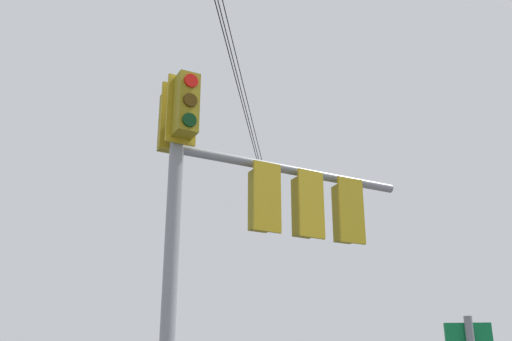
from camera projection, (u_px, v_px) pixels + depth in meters
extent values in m
cylinder|color=gray|center=(168.00, 328.00, 7.75)|extent=(0.20, 0.20, 5.94)
cylinder|color=gray|center=(293.00, 170.00, 9.42)|extent=(2.20, 3.20, 0.14)
cube|color=olive|center=(171.00, 121.00, 9.07)|extent=(0.42, 0.42, 0.90)
cube|color=#B29319|center=(175.00, 117.00, 8.92)|extent=(0.28, 0.39, 1.04)
cylinder|color=red|center=(169.00, 107.00, 9.31)|extent=(0.14, 0.18, 0.20)
cylinder|color=#3C2703|center=(168.00, 126.00, 9.20)|extent=(0.14, 0.18, 0.20)
cylinder|color=black|center=(166.00, 144.00, 9.10)|extent=(0.14, 0.18, 0.20)
cube|color=olive|center=(186.00, 105.00, 8.57)|extent=(0.42, 0.42, 0.90)
cube|color=#B29319|center=(182.00, 110.00, 8.71)|extent=(0.28, 0.39, 1.04)
cylinder|color=red|center=(191.00, 81.00, 8.54)|extent=(0.14, 0.18, 0.20)
cylinder|color=#3C2703|center=(190.00, 100.00, 8.43)|extent=(0.14, 0.18, 0.20)
cylinder|color=black|center=(190.00, 120.00, 8.32)|extent=(0.14, 0.18, 0.20)
cube|color=olive|center=(262.00, 200.00, 9.00)|extent=(0.42, 0.42, 0.90)
cube|color=#B29319|center=(267.00, 196.00, 8.86)|extent=(0.28, 0.39, 1.04)
cylinder|color=red|center=(256.00, 184.00, 9.24)|extent=(0.14, 0.18, 0.20)
cylinder|color=#3C2703|center=(256.00, 203.00, 9.13)|extent=(0.14, 0.18, 0.20)
cylinder|color=black|center=(256.00, 222.00, 9.03)|extent=(0.14, 0.18, 0.20)
cube|color=olive|center=(305.00, 207.00, 9.31)|extent=(0.42, 0.42, 0.90)
cube|color=#B29319|center=(311.00, 204.00, 9.17)|extent=(0.29, 0.38, 1.04)
cylinder|color=red|center=(299.00, 191.00, 9.55)|extent=(0.14, 0.18, 0.20)
cylinder|color=#3C2703|center=(299.00, 209.00, 9.45)|extent=(0.14, 0.18, 0.20)
cylinder|color=black|center=(300.00, 228.00, 9.34)|extent=(0.14, 0.18, 0.20)
cube|color=olive|center=(345.00, 213.00, 9.63)|extent=(0.41, 0.41, 0.90)
cube|color=#B29319|center=(351.00, 210.00, 9.48)|extent=(0.26, 0.40, 1.04)
cylinder|color=red|center=(339.00, 198.00, 9.87)|extent=(0.13, 0.19, 0.20)
cylinder|color=#3C2703|center=(340.00, 216.00, 9.77)|extent=(0.13, 0.19, 0.20)
cylinder|color=black|center=(341.00, 234.00, 9.66)|extent=(0.13, 0.19, 0.20)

